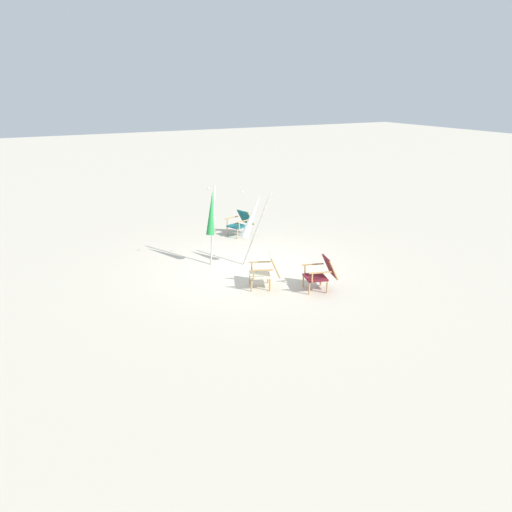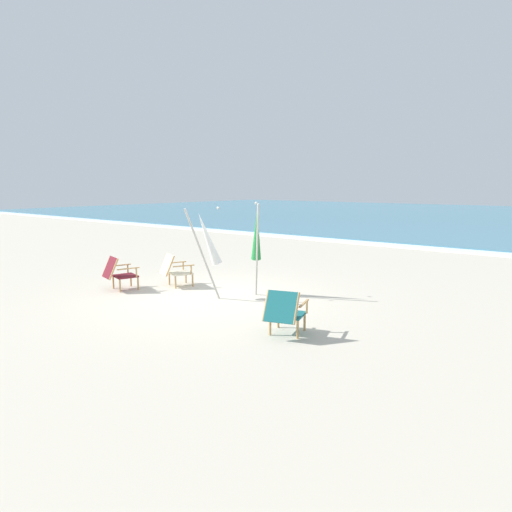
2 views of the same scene
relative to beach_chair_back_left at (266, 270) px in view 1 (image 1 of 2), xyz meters
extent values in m
plane|color=beige|center=(1.47, -0.25, -0.43)|extent=(80.00, 80.00, 0.00)
cube|color=beige|center=(0.06, 0.15, -0.11)|extent=(0.67, 0.64, 0.04)
cube|color=beige|center=(-0.07, -0.17, 0.13)|extent=(0.55, 0.42, 0.49)
cylinder|color=tan|center=(-0.07, 0.44, -0.27)|extent=(0.04, 0.04, 0.32)
cylinder|color=tan|center=(0.36, 0.25, -0.27)|extent=(0.04, 0.04, 0.32)
cylinder|color=tan|center=(-0.24, 0.04, -0.27)|extent=(0.04, 0.04, 0.32)
cylinder|color=tan|center=(0.19, -0.14, -0.27)|extent=(0.04, 0.04, 0.32)
cube|color=tan|center=(-0.20, 0.24, 0.11)|extent=(0.24, 0.50, 0.02)
cylinder|color=tan|center=(-0.13, 0.41, 0.00)|extent=(0.04, 0.04, 0.22)
cube|color=tan|center=(0.31, 0.02, 0.11)|extent=(0.24, 0.50, 0.02)
cylinder|color=tan|center=(0.38, 0.19, 0.00)|extent=(0.04, 0.04, 0.22)
cylinder|color=tan|center=(-0.31, -0.07, 0.13)|extent=(0.13, 0.24, 0.49)
cylinder|color=tan|center=(0.16, -0.27, 0.13)|extent=(0.13, 0.24, 0.49)
cube|color=#196066|center=(4.16, -1.23, -0.11)|extent=(0.64, 0.61, 0.04)
cube|color=#196066|center=(4.27, -1.58, 0.11)|extent=(0.56, 0.43, 0.46)
cylinder|color=tan|center=(3.87, -1.09, -0.27)|extent=(0.04, 0.04, 0.32)
cylinder|color=tan|center=(4.32, -0.95, -0.27)|extent=(0.04, 0.04, 0.32)
cylinder|color=tan|center=(4.00, -1.50, -0.27)|extent=(0.04, 0.04, 0.32)
cylinder|color=tan|center=(4.45, -1.36, -0.27)|extent=(0.04, 0.04, 0.32)
cube|color=tan|center=(3.90, -1.33, 0.11)|extent=(0.19, 0.51, 0.02)
cylinder|color=tan|center=(3.84, -1.15, 0.00)|extent=(0.04, 0.04, 0.22)
cube|color=tan|center=(4.43, -1.16, 0.11)|extent=(0.19, 0.51, 0.02)
cylinder|color=tan|center=(4.38, -0.98, 0.00)|extent=(0.04, 0.04, 0.22)
cylinder|color=tan|center=(4.03, -1.66, 0.11)|extent=(0.13, 0.30, 0.47)
cylinder|color=tan|center=(4.51, -1.51, 0.11)|extent=(0.13, 0.30, 0.47)
cube|color=maroon|center=(-0.69, -0.92, -0.11)|extent=(0.63, 0.61, 0.04)
cube|color=maroon|center=(-0.78, -1.26, 0.13)|extent=(0.54, 0.38, 0.49)
cylinder|color=tan|center=(-0.85, -0.65, -0.27)|extent=(0.04, 0.04, 0.32)
cylinder|color=tan|center=(-0.40, -0.78, -0.27)|extent=(0.04, 0.04, 0.32)
cylinder|color=tan|center=(-0.97, -1.07, -0.27)|extent=(0.04, 0.04, 0.32)
cylinder|color=tan|center=(-0.52, -1.20, -0.27)|extent=(0.04, 0.04, 0.32)
cube|color=tan|center=(-0.96, -0.87, 0.11)|extent=(0.18, 0.52, 0.02)
cylinder|color=tan|center=(-0.91, -0.69, 0.00)|extent=(0.04, 0.04, 0.22)
cube|color=tan|center=(-0.42, -1.02, 0.11)|extent=(0.18, 0.52, 0.02)
cylinder|color=tan|center=(-0.37, -0.84, 0.00)|extent=(0.04, 0.04, 0.22)
cylinder|color=tan|center=(-1.03, -1.19, 0.13)|extent=(0.11, 0.26, 0.49)
cylinder|color=tan|center=(-0.54, -1.33, 0.13)|extent=(0.11, 0.26, 0.49)
cylinder|color=#B7B2A8|center=(1.52, -0.55, 0.56)|extent=(0.35, 0.73, 1.98)
cone|color=white|center=(1.57, -0.43, 0.90)|extent=(0.45, 0.65, 1.16)
sphere|color=#B7B2A8|center=(1.67, -0.21, 1.54)|extent=(0.06, 0.06, 0.06)
cylinder|color=#B7B2A8|center=(2.23, 0.41, 0.60)|extent=(0.36, 0.37, 2.06)
cone|color=#23843D|center=(2.18, 0.46, 0.96)|extent=(0.47, 0.48, 1.18)
sphere|color=#B7B2A8|center=(2.08, 0.56, 1.63)|extent=(0.06, 0.06, 0.06)
camera|label=1|loc=(-9.63, 5.32, 4.15)|focal=35.00mm
camera|label=2|loc=(8.28, -7.31, 2.02)|focal=32.00mm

